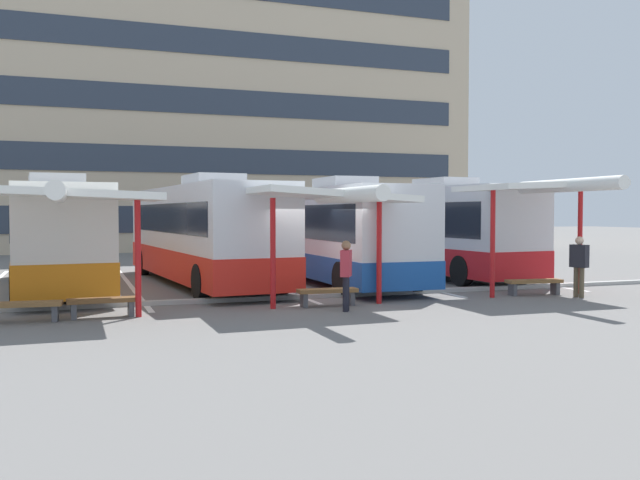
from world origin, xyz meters
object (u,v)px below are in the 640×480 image
(coach_bus_0, at_px, (55,239))
(waiting_passenger_0, at_px, (346,270))
(bench_1, at_px, (103,303))
(coach_bus_2, at_px, (329,234))
(waiting_shelter_2, at_px, (544,189))
(bench_0, at_px, (16,307))
(coach_bus_3, at_px, (424,231))
(waiting_shelter_1, at_px, (331,198))
(waiting_shelter_0, at_px, (58,196))
(bench_2, at_px, (328,293))
(bench_3, at_px, (534,283))
(waiting_passenger_1, at_px, (579,262))
(coach_bus_1, at_px, (201,235))

(coach_bus_0, height_order, waiting_passenger_0, coach_bus_0)
(bench_1, distance_m, waiting_passenger_0, 5.74)
(coach_bus_2, distance_m, waiting_shelter_2, 7.63)
(coach_bus_0, relative_size, bench_0, 5.66)
(coach_bus_0, xyz_separation_m, waiting_shelter_2, (13.17, -6.51, 1.49))
(coach_bus_2, bearing_deg, waiting_shelter_2, -55.76)
(coach_bus_3, relative_size, bench_1, 7.49)
(coach_bus_3, bearing_deg, waiting_shelter_1, -131.58)
(waiting_shelter_0, xyz_separation_m, bench_0, (-0.90, 0.32, -2.42))
(bench_2, distance_m, bench_3, 6.51)
(coach_bus_2, distance_m, waiting_passenger_1, 8.42)
(coach_bus_1, height_order, bench_2, coach_bus_1)
(coach_bus_2, relative_size, waiting_shelter_0, 2.52)
(bench_3, xyz_separation_m, waiting_passenger_0, (-6.40, -1.22, 0.67))
(coach_bus_1, height_order, waiting_shelter_0, coach_bus_1)
(bench_0, distance_m, waiting_passenger_0, 7.50)
(coach_bus_1, height_order, waiting_passenger_1, coach_bus_1)
(coach_bus_2, distance_m, coach_bus_3, 4.59)
(coach_bus_0, bearing_deg, bench_1, -79.88)
(coach_bus_3, bearing_deg, waiting_passenger_1, -85.58)
(waiting_passenger_0, bearing_deg, coach_bus_2, 72.67)
(waiting_passenger_1, bearing_deg, waiting_passenger_0, -177.76)
(bench_0, height_order, waiting_passenger_1, waiting_passenger_1)
(bench_0, relative_size, bench_3, 1.12)
(waiting_shelter_0, bearing_deg, coach_bus_3, 30.71)
(waiting_shelter_0, bearing_deg, coach_bus_1, 58.58)
(waiting_shelter_1, distance_m, waiting_passenger_1, 7.54)
(waiting_shelter_2, height_order, waiting_passenger_1, waiting_shelter_2)
(waiting_shelter_0, xyz_separation_m, bench_1, (0.90, 0.44, -2.42))
(bench_0, relative_size, waiting_passenger_0, 1.12)
(coach_bus_2, height_order, waiting_passenger_0, coach_bus_2)
(coach_bus_0, height_order, waiting_shelter_2, coach_bus_0)
(waiting_shelter_0, xyz_separation_m, bench_3, (12.92, 0.72, -2.42))
(coach_bus_1, xyz_separation_m, waiting_shelter_2, (8.58, -6.79, 1.44))
(waiting_shelter_0, relative_size, bench_2, 2.93)
(coach_bus_2, distance_m, bench_2, 6.56)
(coach_bus_2, relative_size, waiting_passenger_0, 6.77)
(bench_0, height_order, waiting_passenger_0, waiting_passenger_0)
(waiting_shelter_2, bearing_deg, bench_1, 179.45)
(waiting_passenger_0, bearing_deg, bench_1, 170.56)
(coach_bus_2, bearing_deg, waiting_passenger_1, -53.25)
(bench_0, distance_m, bench_2, 7.32)
(coach_bus_2, height_order, waiting_shelter_0, coach_bus_2)
(waiting_shelter_0, relative_size, waiting_passenger_1, 2.68)
(coach_bus_2, distance_m, waiting_shelter_0, 10.93)
(coach_bus_1, height_order, waiting_passenger_0, coach_bus_1)
(coach_bus_1, relative_size, waiting_shelter_0, 2.56)
(coach_bus_0, height_order, bench_1, coach_bus_0)
(bench_0, relative_size, bench_1, 1.22)
(coach_bus_2, xyz_separation_m, bench_2, (-2.29, -6.00, -1.30))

